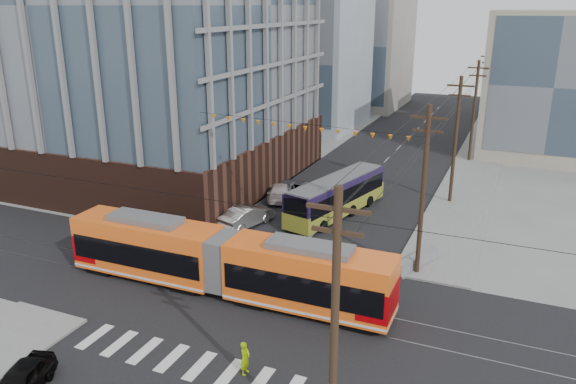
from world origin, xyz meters
name	(u,v)px	position (x,y,z in m)	size (l,w,h in m)	color
ground	(217,331)	(0.00, 0.00, 0.00)	(160.00, 160.00, 0.00)	slate
office_building	(132,29)	(-22.00, 23.00, 14.30)	(30.00, 25.00, 28.60)	#381E16
bg_bldg_nw_near	(295,61)	(-17.00, 52.00, 9.00)	(18.00, 16.00, 18.00)	#8C99A5
bg_bldg_ne_near	(552,84)	(16.00, 48.00, 8.00)	(14.00, 14.00, 16.00)	gray
bg_bldg_nw_far	(357,46)	(-14.00, 72.00, 10.00)	(16.00, 18.00, 20.00)	gray
bg_bldg_ne_far	(564,75)	(18.00, 68.00, 7.00)	(16.00, 16.00, 14.00)	#8C99A5
utility_pole_near	(334,334)	(8.50, -6.00, 5.50)	(0.30, 0.30, 11.00)	black
utility_pole_far	(486,93)	(8.50, 56.00, 5.50)	(0.30, 0.30, 11.00)	black
streetcar	(224,262)	(-1.71, 3.93, 1.98)	(20.51, 2.88, 3.95)	orange
city_bus	(337,196)	(0.28, 19.18, 1.63)	(2.50, 11.53, 3.27)	#1E123A
black_sedan	(20,382)	(-5.38, -7.91, 0.69)	(1.62, 4.02, 1.37)	black
parked_car_silver	(247,216)	(-5.39, 14.08, 0.81)	(1.72, 4.92, 1.62)	#B8B8B8
parked_car_white	(280,191)	(-5.56, 20.94, 0.72)	(2.02, 4.96, 1.44)	beige
parked_car_grey	(290,188)	(-5.23, 22.26, 0.72)	(2.39, 5.18, 1.44)	#55575F
pedestrian	(245,358)	(3.09, -2.62, 0.84)	(0.61, 0.40, 1.68)	#BFFD01
jersey_barrier	(416,261)	(8.30, 11.90, 0.42)	(0.95, 4.22, 0.84)	#5E5E60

